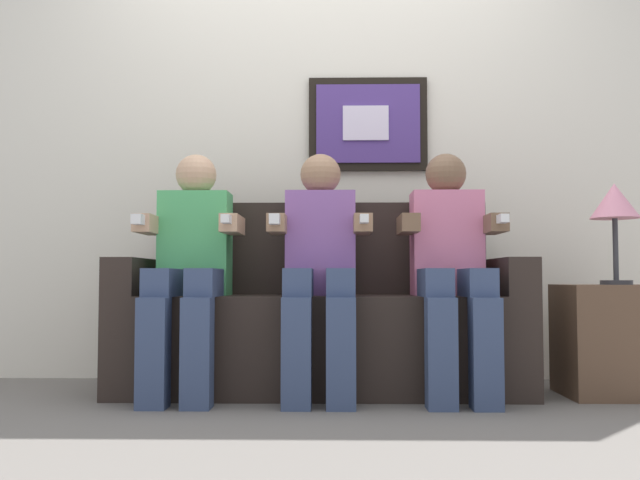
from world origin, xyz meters
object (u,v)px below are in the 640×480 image
couch (321,324)px  person_in_middle (320,261)px  person_on_right (451,261)px  person_on_left (190,261)px  table_lamp (615,206)px  side_table_right (607,340)px

couch → person_in_middle: size_ratio=1.70×
person_on_right → person_on_left: bearing=-180.0°
couch → table_lamp: bearing=-5.0°
couch → person_in_middle: person_in_middle is taller
person_on_left → couch: bearing=15.9°
person_on_right → table_lamp: size_ratio=2.41×
couch → person_on_left: person_on_left is taller
side_table_right → couch: bearing=175.3°
person_on_left → person_in_middle: size_ratio=1.00×
couch → table_lamp: 1.45m
person_in_middle → person_on_right: (0.59, 0.00, -0.00)m
person_in_middle → person_on_right: size_ratio=1.00×
side_table_right → table_lamp: (0.04, -0.01, 0.61)m
couch → side_table_right: bearing=-4.7°
person_in_middle → couch: bearing=90.0°
person_on_left → table_lamp: (1.92, 0.05, 0.25)m
person_in_middle → table_lamp: 1.36m
couch → person_on_left: bearing=-164.1°
couch → person_on_right: 0.68m
person_in_middle → person_on_right: 0.59m
person_on_left → person_in_middle: (0.59, 0.00, 0.00)m
person_on_right → side_table_right: person_on_right is taller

